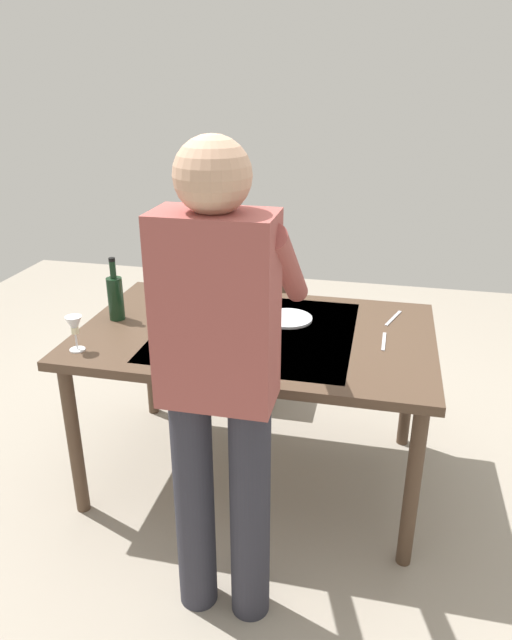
% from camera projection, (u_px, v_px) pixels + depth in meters
% --- Properties ---
extents(ground_plane, '(6.00, 6.00, 0.00)m').
position_uv_depth(ground_plane, '(256.00, 472.00, 2.90)').
color(ground_plane, '#9E9384').
extents(dining_table, '(1.56, 0.99, 0.78)m').
position_uv_depth(dining_table, '(256.00, 345.00, 2.63)').
color(dining_table, '#4C3828').
rests_on(dining_table, ground_plane).
extents(chair_near, '(0.40, 0.40, 0.91)m').
position_uv_depth(chair_near, '(252.00, 307.00, 3.53)').
color(chair_near, '#352114').
rests_on(chair_near, ground_plane).
extents(person_server, '(0.42, 0.61, 1.69)m').
position_uv_depth(person_server, '(220.00, 373.00, 1.84)').
color(person_server, '#2D2D38').
rests_on(person_server, ground_plane).
extents(wine_bottle, '(0.07, 0.07, 0.30)m').
position_uv_depth(wine_bottle, '(115.00, 297.00, 2.68)').
color(wine_bottle, black).
rests_on(wine_bottle, dining_table).
extents(wine_glass_left, '(0.07, 0.07, 0.15)m').
position_uv_depth(wine_glass_left, '(75.00, 327.00, 2.37)').
color(wine_glass_left, white).
rests_on(wine_glass_left, dining_table).
extents(water_cup_near_left, '(0.07, 0.07, 0.10)m').
position_uv_depth(water_cup_near_left, '(252.00, 294.00, 2.88)').
color(water_cup_near_left, silver).
rests_on(water_cup_near_left, dining_table).
extents(water_cup_near_right, '(0.07, 0.07, 0.11)m').
position_uv_depth(water_cup_near_right, '(196.00, 356.00, 2.25)').
color(water_cup_near_right, silver).
rests_on(water_cup_near_right, dining_table).
extents(serving_bowl_pasta, '(0.30, 0.30, 0.07)m').
position_uv_depth(serving_bowl_pasta, '(193.00, 305.00, 2.79)').
color(serving_bowl_pasta, silver).
rests_on(serving_bowl_pasta, dining_table).
extents(side_bowl_salad, '(0.18, 0.18, 0.07)m').
position_uv_depth(side_bowl_salad, '(235.00, 346.00, 2.38)').
color(side_bowl_salad, silver).
rests_on(side_bowl_salad, dining_table).
extents(dinner_plate_near, '(0.23, 0.23, 0.01)m').
position_uv_depth(dinner_plate_near, '(288.00, 318.00, 2.71)').
color(dinner_plate_near, silver).
rests_on(dinner_plate_near, dining_table).
extents(table_knife, '(0.08, 0.19, 0.00)m').
position_uv_depth(table_knife, '(393.00, 318.00, 2.72)').
color(table_knife, silver).
rests_on(table_knife, dining_table).
extents(table_fork, '(0.02, 0.18, 0.00)m').
position_uv_depth(table_fork, '(384.00, 342.00, 2.48)').
color(table_fork, silver).
rests_on(table_fork, dining_table).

